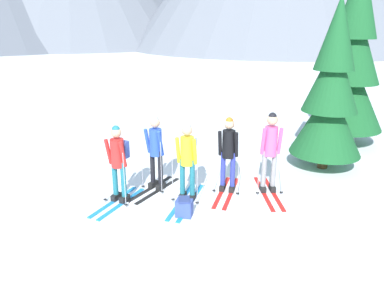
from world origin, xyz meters
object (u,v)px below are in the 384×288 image
Objects in this scene: backpack_on_snow_front at (184,207)px; skier_in_yellow at (187,158)px; skier_in_black at (229,150)px; pine_tree_near at (351,64)px; skier_in_pink at (270,148)px; skier_in_blue at (156,150)px; skier_in_red at (118,160)px; pine_tree_mid at (331,94)px.

skier_in_yellow is at bearing 83.65° from backpack_on_snow_front.
skier_in_black is 1.69m from backpack_on_snow_front.
skier_in_pink is at bearing -132.43° from pine_tree_near.
skier_in_blue is 0.94× the size of skier_in_pink.
backpack_on_snow_front is (-5.05, -4.50, -2.29)m from pine_tree_near.
skier_in_red is 0.95m from skier_in_blue.
skier_in_red is 4.43× the size of backpack_on_snow_front.
skier_in_blue is 4.53× the size of backpack_on_snow_front.
pine_tree_mid is (3.61, 1.73, 1.01)m from skier_in_yellow.
pine_tree_mid is (5.04, 1.74, 1.03)m from skier_in_red.
pine_tree_mid is at bearing -123.51° from pine_tree_near.
pine_tree_near is 2.52m from pine_tree_mid.
skier_in_yellow is 6.43m from pine_tree_near.
pine_tree_near is at bearing 29.49° from skier_in_blue.
skier_in_pink reaches higher than skier_in_blue.
backpack_on_snow_front is at bearing -150.81° from skier_in_pink.
skier_in_black is 0.40× the size of pine_tree_mid.
pine_tree_near is at bearing 39.85° from skier_in_black.
pine_tree_mid is at bearing 25.69° from skier_in_yellow.
pine_tree_mid is (1.78, 1.38, 0.93)m from skier_in_pink.
skier_in_yellow is at bearing -40.03° from skier_in_blue.
skier_in_blue is 1.63m from backpack_on_snow_front.
skier_in_yellow is 0.42× the size of pine_tree_mid.
pine_tree_mid is at bearing 14.91° from skier_in_blue.
skier_in_black is 0.91m from skier_in_pink.
skier_in_red is at bearing 152.65° from backpack_on_snow_front.
skier_in_black is 4.55× the size of backpack_on_snow_front.
skier_in_blue is (0.74, 0.60, -0.00)m from skier_in_red.
backpack_on_snow_front is at bearing -138.26° from pine_tree_near.
skier_in_pink reaches higher than skier_in_black.
pine_tree_near is (4.05, 3.38, 1.50)m from skier_in_black.
pine_tree_near is at bearing 30.69° from skier_in_red.
skier_in_yellow is 1.86m from skier_in_pink.
skier_in_yellow is at bearing 0.33° from skier_in_red.
skier_in_blue is 0.96× the size of skier_in_yellow.
backpack_on_snow_front is (-1.90, -1.06, -0.86)m from skier_in_pink.
skier_in_red is 7.60m from pine_tree_near.
skier_in_black reaches higher than skier_in_yellow.
skier_in_red is at bearing -149.31° from pine_tree_near.
pine_tree_mid is at bearing 26.22° from skier_in_black.
skier_in_red is at bearing -173.69° from skier_in_pink.
skier_in_black is (1.62, -0.18, 0.03)m from skier_in_blue.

